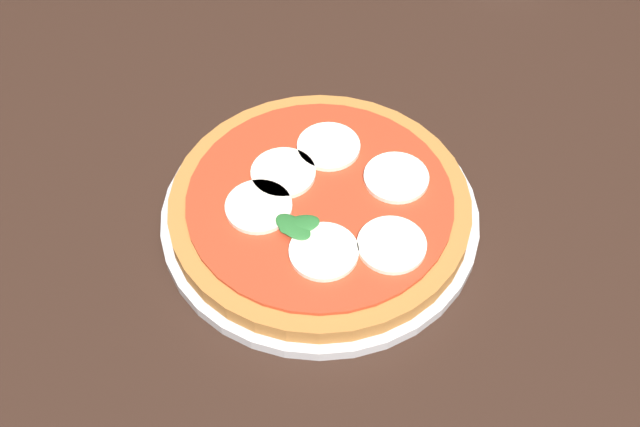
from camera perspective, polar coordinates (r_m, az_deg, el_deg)
The scene contains 3 objects.
dining_table at distance 0.84m, azimuth 1.20°, elevation -5.47°, with size 1.28×1.13×0.74m.
serving_tray at distance 0.77m, azimuth 0.00°, elevation -0.18°, with size 0.30×0.30×0.01m, color silver.
pizza at distance 0.76m, azimuth 0.02°, elevation 0.61°, with size 0.29×0.29×0.03m.
Camera 1 is at (0.19, 0.41, 1.35)m, focal length 44.99 mm.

